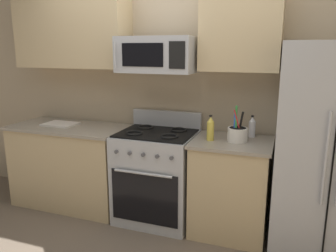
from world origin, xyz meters
The scene contains 12 objects.
wall_back centered at (0.00, 1.12, 1.30)m, with size 8.00×0.10×2.60m, color tan.
counter_left centered at (-1.04, 0.72, 0.46)m, with size 1.29×0.65×0.91m.
range_oven centered at (0.00, 0.72, 0.47)m, with size 0.76×0.69×1.09m.
counter_right centered at (0.75, 0.72, 0.46)m, with size 0.73×0.65×0.91m.
refrigerator centered at (1.55, 0.71, 0.90)m, with size 0.83×0.76×1.79m.
microwave centered at (0.00, 0.75, 1.68)m, with size 0.73×0.44×0.34m.
upper_cabinets_left centered at (-1.04, 0.90, 1.91)m, with size 1.28×0.34×0.75m.
upper_cabinets_right centered at (0.76, 0.90, 1.91)m, with size 0.72×0.34×0.75m.
utensil_crock centered at (0.79, 0.71, 0.98)m, with size 0.18×0.18×0.33m.
cutting_board centered at (-1.16, 0.73, 0.92)m, with size 0.36×0.26×0.02m, color silver.
bottle_vinegar centered at (0.90, 0.92, 1.01)m, with size 0.07×0.07×0.21m.
bottle_oil centered at (0.56, 0.66, 1.02)m, with size 0.07×0.07×0.24m.
Camera 1 is at (1.20, -2.27, 1.73)m, focal length 35.75 mm.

